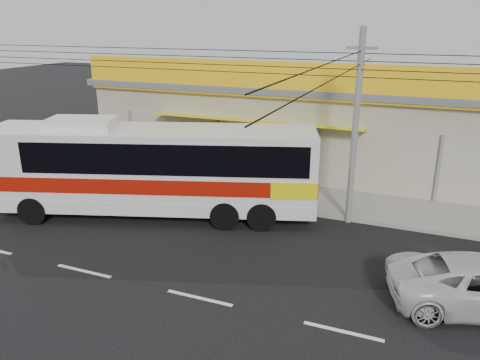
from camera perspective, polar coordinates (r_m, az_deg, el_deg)
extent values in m
plane|color=black|center=(15.49, -0.75, -9.53)|extent=(120.00, 120.00, 0.00)
cube|color=gray|center=(20.63, 5.68, -1.95)|extent=(30.00, 3.20, 0.15)
cube|color=#9F9780|center=(25.30, 9.46, 6.55)|extent=(22.00, 8.00, 4.20)
cube|color=slate|center=(24.93, 9.74, 11.61)|extent=(22.60, 8.60, 0.30)
cube|color=yellow|center=(20.88, 7.29, 11.90)|extent=(22.00, 0.24, 1.60)
cube|color=#B40A0F|center=(21.45, 1.99, 12.21)|extent=(9.00, 0.10, 1.20)
cube|color=#157917|center=(20.21, 25.64, 10.02)|extent=(2.40, 0.10, 1.10)
cube|color=#B40A0F|center=(24.72, -13.83, 12.57)|extent=(3.00, 0.10, 1.10)
cube|color=#D8D30C|center=(21.61, 1.79, 7.16)|extent=(10.00, 1.20, 0.37)
cube|color=silver|center=(18.43, -10.65, 1.54)|extent=(12.74, 6.36, 3.03)
cube|color=#A01206|center=(18.54, -10.59, 0.46)|extent=(12.79, 6.41, 0.57)
cube|color=yellow|center=(17.98, 6.44, 0.09)|extent=(2.42, 3.06, 0.63)
cube|color=black|center=(18.07, -8.53, 3.56)|extent=(10.76, 5.75, 1.15)
cube|color=silver|center=(18.84, -18.74, 6.60)|extent=(2.84, 2.17, 0.38)
cylinder|color=black|center=(19.44, -23.92, -3.41)|extent=(1.14, 0.65, 1.09)
cylinder|color=black|center=(21.41, -21.10, -1.06)|extent=(1.14, 0.65, 1.09)
cylinder|color=black|center=(17.25, 2.63, -4.47)|extent=(1.14, 0.65, 1.09)
cylinder|color=black|center=(19.44, 2.80, -1.73)|extent=(1.14, 0.65, 1.09)
imported|color=maroon|center=(23.19, -14.39, 1.29)|extent=(1.77, 0.64, 0.92)
imported|color=black|center=(23.84, -11.89, 2.05)|extent=(1.71, 0.67, 1.00)
cylinder|color=#61615E|center=(17.54, 13.86, 5.90)|extent=(0.23, 0.23, 7.20)
cube|color=#61615E|center=(17.16, 14.62, 15.31)|extent=(1.08, 0.11, 0.11)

